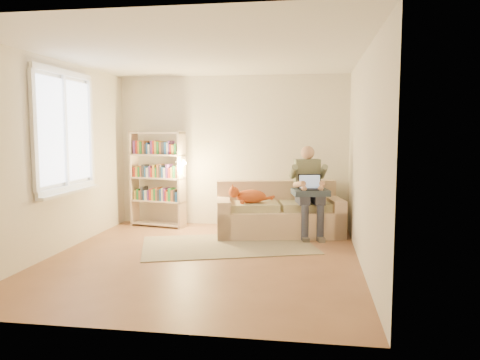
% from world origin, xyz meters
% --- Properties ---
extents(floor, '(4.50, 4.50, 0.00)m').
position_xyz_m(floor, '(0.00, 0.00, 0.00)').
color(floor, brown).
rests_on(floor, ground).
extents(ceiling, '(4.00, 4.50, 0.02)m').
position_xyz_m(ceiling, '(0.00, 0.00, 2.60)').
color(ceiling, white).
rests_on(ceiling, wall_back).
extents(wall_left, '(0.02, 4.50, 2.60)m').
position_xyz_m(wall_left, '(-2.00, 0.00, 1.30)').
color(wall_left, silver).
rests_on(wall_left, floor).
extents(wall_right, '(0.02, 4.50, 2.60)m').
position_xyz_m(wall_right, '(2.00, 0.00, 1.30)').
color(wall_right, silver).
rests_on(wall_right, floor).
extents(wall_back, '(4.00, 0.02, 2.60)m').
position_xyz_m(wall_back, '(0.00, 2.25, 1.30)').
color(wall_back, silver).
rests_on(wall_back, floor).
extents(wall_front, '(4.00, 0.02, 2.60)m').
position_xyz_m(wall_front, '(0.00, -2.25, 1.30)').
color(wall_front, silver).
rests_on(wall_front, floor).
extents(window, '(0.12, 1.52, 1.69)m').
position_xyz_m(window, '(-1.95, 0.20, 1.38)').
color(window, white).
rests_on(window, wall_left).
extents(sofa, '(2.10, 1.27, 0.83)m').
position_xyz_m(sofa, '(0.87, 1.59, 0.30)').
color(sofa, beige).
rests_on(sofa, floor).
extents(person, '(0.50, 0.68, 1.42)m').
position_xyz_m(person, '(1.34, 1.54, 0.80)').
color(person, slate).
rests_on(person, sofa).
extents(cat, '(0.69, 0.35, 0.26)m').
position_xyz_m(cat, '(0.43, 1.37, 0.64)').
color(cat, orange).
rests_on(cat, sofa).
extents(blanket, '(0.61, 0.54, 0.09)m').
position_xyz_m(blanket, '(1.36, 1.40, 0.71)').
color(blanket, '#2B394B').
rests_on(blanket, person).
extents(laptop, '(0.40, 0.33, 0.31)m').
position_xyz_m(laptop, '(1.36, 1.41, 0.81)').
color(laptop, black).
rests_on(laptop, blanket).
extents(bookshelf, '(1.08, 0.52, 1.64)m').
position_xyz_m(bookshelf, '(-1.24, 1.90, 0.91)').
color(bookshelf, beige).
rests_on(bookshelf, floor).
extents(rug, '(2.75, 2.12, 0.01)m').
position_xyz_m(rug, '(0.20, 0.73, 0.01)').
color(rug, gray).
rests_on(rug, floor).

